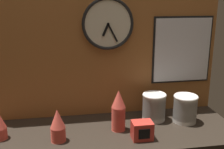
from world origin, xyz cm
name	(u,v)px	position (x,y,z in cm)	size (l,w,h in cm)	color
ground_plane	(105,133)	(0.00, 0.00, -2.00)	(160.00, 56.00, 4.00)	black
wall_tiled_back	(99,37)	(0.00, 26.50, 52.50)	(160.00, 3.00, 105.00)	#A3602D
cup_stack_center_right	(119,110)	(8.00, -0.58, 12.62)	(8.44, 8.44, 25.23)	#DB4C3D
cup_stack_center_left	(58,125)	(-27.64, -8.12, 9.39)	(8.44, 8.44, 18.79)	#DB4C3D
bowl_stack_far_right	(185,108)	(52.15, 3.44, 9.32)	(15.44, 15.44, 17.81)	beige
bowl_stack_right	(154,106)	(33.53, 9.90, 9.32)	(15.44, 15.44, 17.81)	beige
wall_clock	(108,24)	(5.59, 23.46, 61.22)	(33.08, 2.70, 33.08)	beige
menu_board	(182,50)	(56.67, 24.35, 42.68)	(41.33, 1.32, 45.34)	black
napkin_dispenser	(142,130)	(19.07, -13.70, 5.16)	(11.61, 9.18, 10.32)	red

